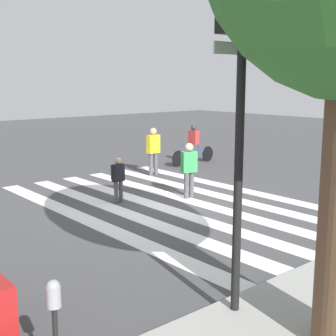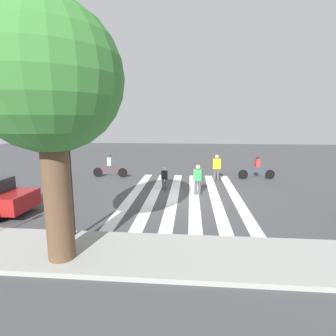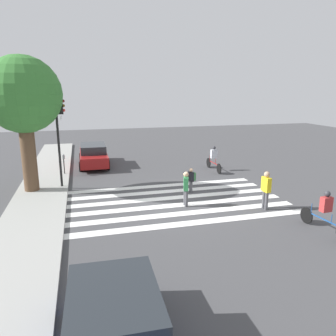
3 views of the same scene
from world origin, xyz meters
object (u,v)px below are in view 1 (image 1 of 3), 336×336
Objects in this scene: pedestrian_adult_blue_shirt at (153,149)px; pedestrian_child_with_backpack at (189,167)px; traffic_light at (234,69)px; pedestrian_adult_yellow_jacket at (118,176)px; cyclist_far_lane at (194,143)px; parking_meter at (54,312)px.

pedestrian_adult_blue_shirt is 3.48m from pedestrian_child_with_backpack.
pedestrian_adult_yellow_jacket is at bearing -110.73° from traffic_light.
traffic_light is at bearing -112.21° from pedestrian_child_with_backpack.
cyclist_far_lane is (-5.80, -3.13, 0.12)m from pedestrian_adult_yellow_jacket.
pedestrian_adult_yellow_jacket is at bearing 23.98° from cyclist_far_lane.
pedestrian_adult_blue_shirt reaches higher than pedestrian_child_with_backpack.
pedestrian_adult_blue_shirt is 1.07× the size of pedestrian_child_with_backpack.
traffic_light is 3.12× the size of pedestrian_child_with_backpack.
cyclist_far_lane reaches higher than pedestrian_child_with_backpack.
pedestrian_adult_blue_shirt reaches higher than cyclist_far_lane.
traffic_light is at bearing -178.12° from parking_meter.
parking_meter is (2.72, 0.09, -2.46)m from traffic_light.
pedestrian_child_with_backpack is (-6.93, -5.48, -0.11)m from parking_meter.
traffic_light reaches higher than parking_meter.
traffic_light is 7.25m from pedestrian_adult_yellow_jacket.
parking_meter is at bearing -125.87° from pedestrian_child_with_backpack.
pedestrian_adult_blue_shirt reaches higher than pedestrian_adult_yellow_jacket.
cyclist_far_lane is at bearing -165.87° from pedestrian_adult_blue_shirt.
pedestrian_child_with_backpack is at bearing 41.05° from cyclist_far_lane.
parking_meter is 14.47m from cyclist_far_lane.
cyclist_far_lane is (-3.97, -4.03, -0.04)m from pedestrian_child_with_backpack.
pedestrian_adult_blue_shirt is (-5.48, -8.63, -2.50)m from traffic_light.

